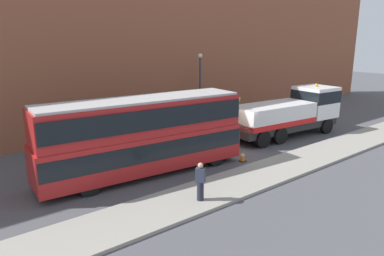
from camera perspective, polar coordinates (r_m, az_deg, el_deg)
The scene contains 8 objects.
ground_plane at distance 23.16m, azimuth 6.05°, elevation -3.52°, with size 120.00×120.00×0.00m, color #4C4C51.
near_kerb at distance 20.53m, azimuth 14.33°, elevation -6.02°, with size 60.00×2.80×0.15m, color gray.
building_facade at distance 28.77m, azimuth -6.00°, elevation 16.21°, with size 60.00×1.50×16.00m.
recovery_tow_truck at distance 27.00m, azimuth 15.41°, elevation 2.45°, with size 10.23×3.40×3.67m.
double_decker_bus at distance 18.62m, azimuth -7.75°, elevation -0.82°, with size 11.18×3.49×4.06m.
pedestrian_onlooker at distance 15.55m, azimuth 1.35°, elevation -8.61°, with size 0.44×0.48×1.71m.
traffic_cone_near_bus at distance 21.08m, azimuth 8.10°, elevation -4.41°, with size 0.36×0.36×0.72m.
street_lamp at distance 28.85m, azimuth 1.31°, elevation 7.12°, with size 0.36×0.36×5.83m.
Camera 1 is at (-15.59, -15.63, 7.00)m, focal length 33.44 mm.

